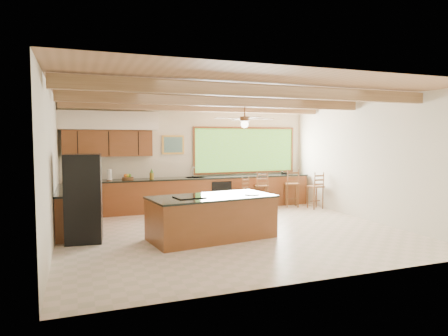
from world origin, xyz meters
name	(u,v)px	position (x,y,z in m)	size (l,w,h in m)	color
ground	(232,231)	(0.00, 0.00, 0.00)	(7.20, 7.20, 0.00)	beige
room_shell	(215,130)	(-0.17, 0.65, 2.21)	(7.27, 6.54, 3.02)	beige
counter_run	(170,197)	(-0.82, 2.52, 0.46)	(7.12, 3.10, 1.22)	brown
island	(212,217)	(-0.62, -0.43, 0.44)	(2.63, 1.50, 0.89)	brown
refrigerator	(84,198)	(-3.05, 0.20, 0.86)	(0.74, 0.72, 1.73)	black
bar_stool_a	(242,190)	(1.26, 2.40, 0.56)	(0.45, 0.45, 0.94)	brown
bar_stool_b	(262,186)	(1.87, 2.39, 0.64)	(0.46, 0.46, 1.09)	brown
bar_stool_c	(293,184)	(2.84, 2.28, 0.67)	(0.52, 0.52, 1.13)	brown
bar_stool_d	(317,187)	(3.30, 1.75, 0.63)	(0.41, 0.41, 1.07)	brown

